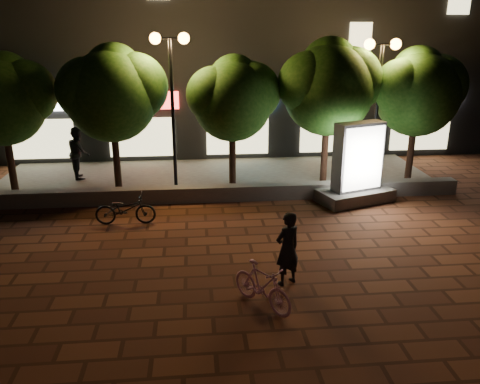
{
  "coord_description": "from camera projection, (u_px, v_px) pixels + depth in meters",
  "views": [
    {
      "loc": [
        -0.81,
        -11.0,
        5.42
      ],
      "look_at": [
        0.39,
        1.5,
        1.12
      ],
      "focal_mm": 36.19,
      "sensor_mm": 36.0,
      "label": 1
    }
  ],
  "objects": [
    {
      "name": "tree_right",
      "position": [
        330.0,
        84.0,
        16.53
      ],
      "size": [
        3.72,
        3.1,
        5.07
      ],
      "color": "black",
      "rests_on": "sidewalk"
    },
    {
      "name": "building_block",
      "position": [
        208.0,
        36.0,
        22.81
      ],
      "size": [
        28.0,
        8.12,
        11.3
      ],
      "color": "black",
      "rests_on": "ground"
    },
    {
      "name": "retaining_wall",
      "position": [
        221.0,
        193.0,
        15.88
      ],
      "size": [
        16.0,
        0.45,
        0.5
      ],
      "primitive_type": "cube",
      "color": "slate",
      "rests_on": "ground"
    },
    {
      "name": "tree_mid",
      "position": [
        233.0,
        96.0,
        16.34
      ],
      "size": [
        3.24,
        2.7,
        4.5
      ],
      "color": "black",
      "rests_on": "sidewalk"
    },
    {
      "name": "sidewalk",
      "position": [
        217.0,
        177.0,
        18.3
      ],
      "size": [
        16.0,
        5.0,
        0.08
      ],
      "primitive_type": "cube",
      "color": "slate",
      "rests_on": "ground"
    },
    {
      "name": "rider",
      "position": [
        287.0,
        249.0,
        10.52
      ],
      "size": [
        0.74,
        0.65,
        1.7
      ],
      "primitive_type": "imported",
      "rotation": [
        0.0,
        0.0,
        3.62
      ],
      "color": "black",
      "rests_on": "ground"
    },
    {
      "name": "scooter_pink",
      "position": [
        262.0,
        286.0,
        9.74
      ],
      "size": [
        1.31,
        1.54,
        0.95
      ],
      "primitive_type": "imported",
      "rotation": [
        0.0,
        0.0,
        0.65
      ],
      "color": "#B87498",
      "rests_on": "ground"
    },
    {
      "name": "ad_kiosk",
      "position": [
        357.0,
        170.0,
        15.54
      ],
      "size": [
        2.67,
        1.92,
        2.61
      ],
      "color": "slate",
      "rests_on": "ground"
    },
    {
      "name": "street_lamp_right",
      "position": [
        380.0,
        75.0,
        16.33
      ],
      "size": [
        1.26,
        0.36,
        4.98
      ],
      "color": "black",
      "rests_on": "sidewalk"
    },
    {
      "name": "tree_left",
      "position": [
        113.0,
        90.0,
        15.91
      ],
      "size": [
        3.6,
        3.0,
        4.89
      ],
      "color": "black",
      "rests_on": "sidewalk"
    },
    {
      "name": "scooter_parked",
      "position": [
        125.0,
        209.0,
        13.91
      ],
      "size": [
        1.74,
        0.63,
        0.91
      ],
      "primitive_type": "imported",
      "rotation": [
        0.0,
        0.0,
        1.55
      ],
      "color": "black",
      "rests_on": "ground"
    },
    {
      "name": "tree_far_right",
      "position": [
        419.0,
        89.0,
        16.89
      ],
      "size": [
        3.48,
        2.9,
        4.76
      ],
      "color": "black",
      "rests_on": "sidewalk"
    },
    {
      "name": "tree_far_left",
      "position": [
        3.0,
        96.0,
        15.64
      ],
      "size": [
        3.36,
        2.8,
        4.63
      ],
      "color": "black",
      "rests_on": "sidewalk"
    },
    {
      "name": "street_lamp_left",
      "position": [
        171.0,
        72.0,
        15.65
      ],
      "size": [
        1.26,
        0.36,
        5.18
      ],
      "color": "black",
      "rests_on": "sidewalk"
    },
    {
      "name": "pedestrian",
      "position": [
        79.0,
        153.0,
        17.77
      ],
      "size": [
        0.97,
        1.11,
        1.93
      ],
      "primitive_type": "imported",
      "rotation": [
        0.0,
        0.0,
        1.86
      ],
      "color": "black",
      "rests_on": "sidewalk"
    },
    {
      "name": "ground",
      "position": [
        230.0,
        254.0,
        12.19
      ],
      "size": [
        80.0,
        80.0,
        0.0
      ],
      "primitive_type": "plane",
      "color": "#5B301C",
      "rests_on": "ground"
    }
  ]
}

